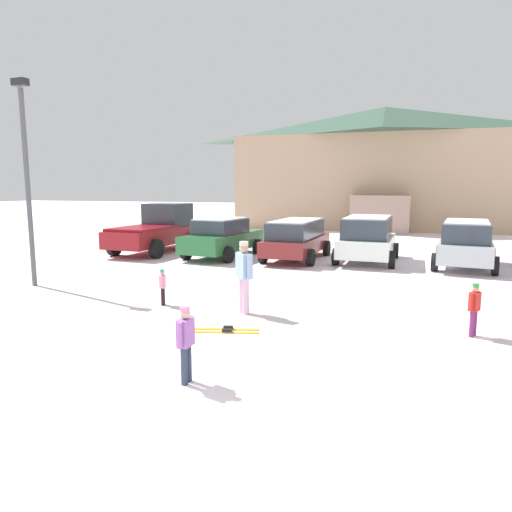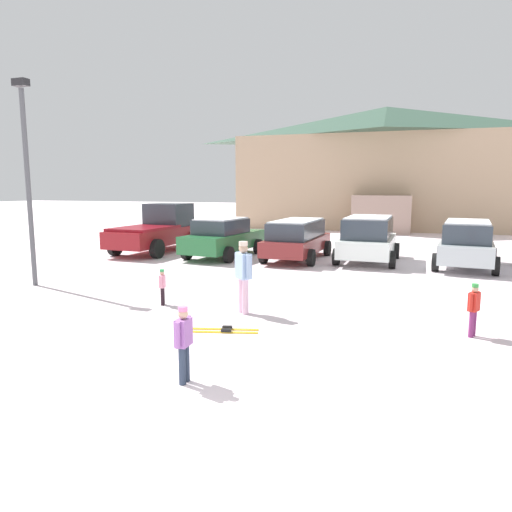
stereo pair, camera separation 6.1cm
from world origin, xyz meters
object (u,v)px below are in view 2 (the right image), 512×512
Objects in this scene: parked_maroon_van at (297,238)px; pair_of_skis at (225,330)px; ski_lodge at (385,167)px; skier_child_in_pink_snowsuit at (162,285)px; skier_child_in_purple_jacket at (184,340)px; skier_child_in_red_jacket at (474,307)px; lamp_post at (27,173)px; skier_adult_in_blue_parka at (243,273)px; parked_white_suv at (368,238)px; parked_silver_wagon at (467,243)px; pickup_truck at (159,230)px; parked_green_coupe at (223,237)px.

parked_maroon_van is 3.31× the size of pair_of_skis.
skier_child_in_pink_snowsuit is at bearing -97.98° from ski_lodge.
skier_child_in_purple_jacket reaches higher than skier_child_in_red_jacket.
skier_child_in_purple_jacket is 0.20× the size of lamp_post.
skier_child_in_purple_jacket is 3.88m from skier_adult_in_blue_parka.
skier_adult_in_blue_parka is at bearing -7.17° from lamp_post.
parked_white_suv reaches higher than skier_child_in_pink_snowsuit.
parked_white_suv reaches higher than skier_child_in_purple_jacket.
parked_white_suv is 0.97× the size of parked_silver_wagon.
ski_lodge is 17.86m from parked_white_suv.
ski_lodge is 27.77m from pair_of_skis.
lamp_post is at bearing -130.04° from parked_maroon_van.
pickup_truck is at bearing 144.38° from skier_child_in_red_jacket.
lamp_post is at bearing -87.92° from pickup_truck.
parked_white_suv is 0.77× the size of pickup_truck.
parked_silver_wagon is 8.44m from skier_child_in_red_jacket.
parked_maroon_van is 6.23m from parked_silver_wagon.
ski_lodge is 26.28m from skier_adult_in_blue_parka.
skier_child_in_purple_jacket is 5.67m from skier_child_in_red_jacket.
skier_child_in_purple_jacket is (1.25, -12.06, -0.21)m from parked_maroon_van.
skier_child_in_purple_jacket is (-0.99, -29.85, -3.75)m from ski_lodge.
ski_lodge is at bearing 86.73° from skier_adult_in_blue_parka.
lamp_post reaches higher than parked_silver_wagon.
skier_child_in_purple_jacket is at bearing -82.67° from skier_adult_in_blue_parka.
parked_silver_wagon is 2.52× the size of skier_adult_in_blue_parka.
parked_white_suv reaches higher than parked_green_coupe.
parked_silver_wagon reaches higher than parked_green_coupe.
pickup_truck is at bearing -116.33° from ski_lodge.
skier_child_in_red_jacket is 12.06m from lamp_post.
parked_green_coupe is at bearing 110.27° from skier_child_in_purple_jacket.
skier_adult_in_blue_parka is at bearing -123.53° from parked_silver_wagon.
skier_adult_in_blue_parka is (-2.01, -8.49, -0.00)m from parked_white_suv.
parked_silver_wagon is 14.64m from lamp_post.
pickup_truck is 5.06× the size of skier_child_in_red_jacket.
parked_green_coupe is 3.27× the size of pair_of_skis.
skier_child_in_pink_snowsuit is 0.77× the size of skier_child_in_purple_jacket.
skier_child_in_purple_jacket is 1.11× the size of skier_child_in_red_jacket.
skier_child_in_pink_snowsuit is 0.85× the size of skier_child_in_red_jacket.
skier_child_in_pink_snowsuit reaches higher than pair_of_skis.
lamp_post reaches higher than parked_green_coupe.
pickup_truck is 0.90× the size of lamp_post.
pickup_truck is 11.11m from skier_adult_in_blue_parka.
skier_child_in_red_jacket is (5.54, -8.35, -0.28)m from parked_maroon_van.
parked_white_suv is 11.98m from lamp_post.
parked_maroon_van is 1.13× the size of parked_white_suv.
ski_lodge is 3.60× the size of lamp_post.
skier_adult_in_blue_parka reaches higher than skier_child_in_pink_snowsuit.
pickup_truck is at bearing 121.07° from skier_child_in_pink_snowsuit.
parked_green_coupe is 1.09× the size of parked_silver_wagon.
skier_child_in_pink_snowsuit is 2.20m from skier_adult_in_blue_parka.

